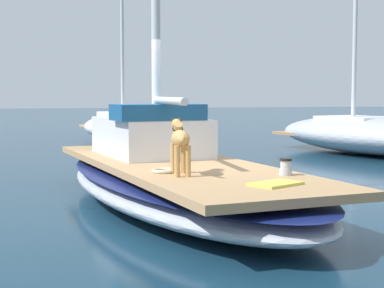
% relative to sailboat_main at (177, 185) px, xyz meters
% --- Properties ---
extents(ground_plane, '(120.00, 120.00, 0.00)m').
position_rel_sailboat_main_xyz_m(ground_plane, '(0.00, 0.00, -0.34)').
color(ground_plane, '#143347').
extents(sailboat_main, '(3.76, 7.57, 0.66)m').
position_rel_sailboat_main_xyz_m(sailboat_main, '(0.00, 0.00, 0.00)').
color(sailboat_main, '#B2B7C1').
rests_on(sailboat_main, ground).
extents(cabin_house, '(1.77, 2.44, 0.84)m').
position_rel_sailboat_main_xyz_m(cabin_house, '(-0.21, 1.10, 0.67)').
color(cabin_house, silver).
rests_on(cabin_house, sailboat_main).
extents(dog_tan, '(0.25, 0.94, 0.70)m').
position_rel_sailboat_main_xyz_m(dog_tan, '(-0.22, -1.31, 0.75)').
color(dog_tan, tan).
rests_on(dog_tan, sailboat_main).
extents(deck_winch, '(0.16, 0.16, 0.21)m').
position_rel_sailboat_main_xyz_m(deck_winch, '(1.03, -1.67, 0.42)').
color(deck_winch, '#B7B7BC').
rests_on(deck_winch, sailboat_main).
extents(coiled_rope, '(0.32, 0.32, 0.04)m').
position_rel_sailboat_main_xyz_m(coiled_rope, '(-0.38, -1.08, 0.35)').
color(coiled_rope, beige).
rests_on(coiled_rope, sailboat_main).
extents(deck_towel, '(0.66, 0.59, 0.03)m').
position_rel_sailboat_main_xyz_m(deck_towel, '(0.63, -2.41, 0.34)').
color(deck_towel, '#D8D14C').
rests_on(deck_towel, sailboat_main).
extents(moored_boat_starboard_side, '(4.52, 7.20, 5.68)m').
position_rel_sailboat_main_xyz_m(moored_boat_starboard_side, '(6.71, 6.64, 0.21)').
color(moored_boat_starboard_side, '#B2B7C1').
rests_on(moored_boat_starboard_side, ground).
extents(moored_boat_far_astern, '(3.73, 6.55, 6.90)m').
position_rel_sailboat_main_xyz_m(moored_boat_far_astern, '(0.70, 12.14, 0.18)').
color(moored_boat_far_astern, white).
rests_on(moored_boat_far_astern, ground).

